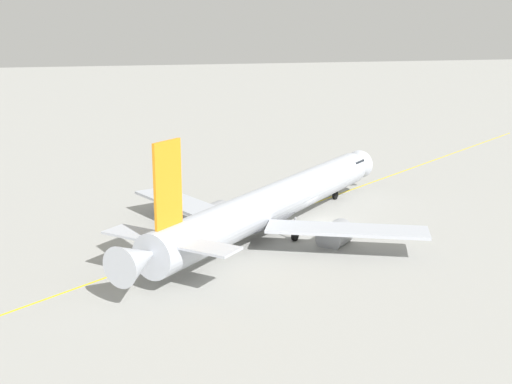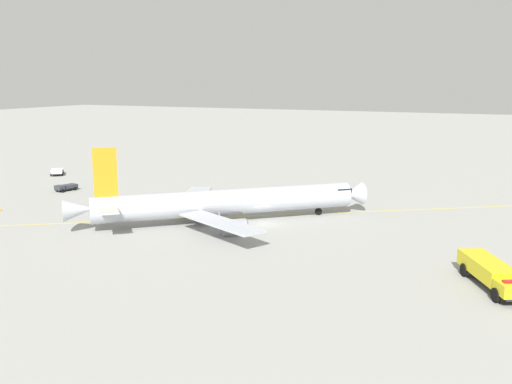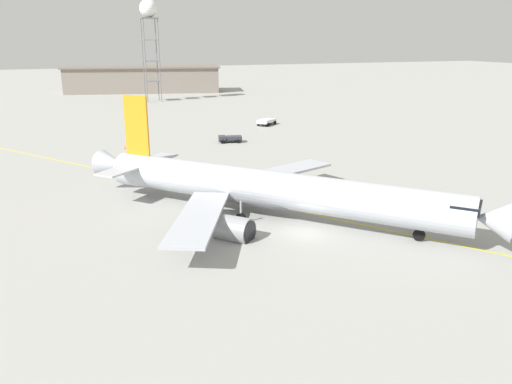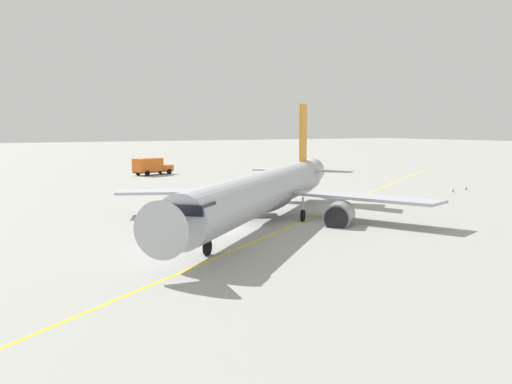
% 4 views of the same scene
% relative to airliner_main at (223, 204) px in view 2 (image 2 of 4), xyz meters
% --- Properties ---
extents(ground_plane, '(600.00, 600.00, 0.00)m').
position_rel_airliner_main_xyz_m(ground_plane, '(5.68, 1.77, -2.78)').
color(ground_plane, '#9E9E99').
extents(airliner_main, '(35.38, 32.94, 12.04)m').
position_rel_airliner_main_xyz_m(airliner_main, '(0.00, 0.00, 0.00)').
color(airliner_main, '#B2B7C1').
rests_on(airliner_main, ground_plane).
extents(pushback_tug_truck, '(5.06, 5.27, 1.30)m').
position_rel_airliner_main_xyz_m(pushback_tug_truck, '(-53.24, 21.68, -1.97)').
color(pushback_tug_truck, '#232326').
rests_on(pushback_tug_truck, ground_plane).
extents(fire_tender_truck, '(7.61, 10.88, 2.50)m').
position_rel_airliner_main_xyz_m(fire_tender_truck, '(37.19, -11.95, -1.24)').
color(fire_tender_truck, '#232326').
rests_on(fire_tender_truck, ground_plane).
extents(baggage_truck_truck, '(2.77, 4.35, 1.22)m').
position_rel_airliner_main_xyz_m(baggage_truck_truck, '(-38.26, 8.56, -2.06)').
color(baggage_truck_truck, '#232326').
rests_on(baggage_truck_truck, ground_plane).
extents(taxiway_centreline, '(129.04, 88.89, 0.01)m').
position_rel_airliner_main_xyz_m(taxiway_centreline, '(-0.46, 3.39, -2.77)').
color(taxiway_centreline, yellow).
rests_on(taxiway_centreline, ground_plane).
extents(safety_cone_near, '(0.36, 0.36, 0.55)m').
position_rel_airliner_main_xyz_m(safety_cone_near, '(-35.76, -8.64, -2.50)').
color(safety_cone_near, orange).
rests_on(safety_cone_near, ground_plane).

